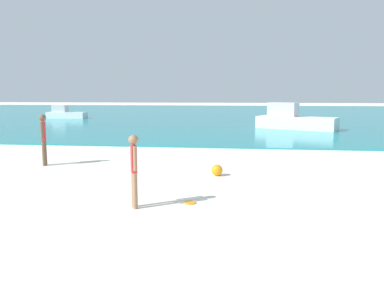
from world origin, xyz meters
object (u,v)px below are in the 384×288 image
(frisbee, at_px, (190,203))
(beach_ball, at_px, (217,170))
(boat_near, at_px, (293,120))
(person_distant, at_px, (44,137))
(boat_far, at_px, (65,114))
(person_standing, at_px, (134,167))

(frisbee, xyz_separation_m, beach_ball, (0.47, 2.78, 0.15))
(frisbee, bearing_deg, beach_ball, 80.36)
(frisbee, height_order, boat_near, boat_near)
(person_distant, height_order, boat_far, person_distant)
(person_distant, distance_m, beach_ball, 6.03)
(person_standing, xyz_separation_m, person_distant, (-4.31, 4.11, 0.10))
(frisbee, relative_size, beach_ball, 0.78)
(person_distant, bearing_deg, beach_ball, 66.40)
(person_distant, bearing_deg, boat_far, -170.58)
(boat_far, height_order, beach_ball, boat_far)
(person_standing, height_order, boat_near, boat_near)
(boat_near, distance_m, boat_far, 22.34)
(person_distant, bearing_deg, frisbee, 40.89)
(person_distant, bearing_deg, person_standing, 31.21)
(frisbee, distance_m, beach_ball, 2.83)
(person_standing, relative_size, beach_ball, 4.71)
(person_distant, relative_size, boat_far, 0.46)
(frisbee, distance_m, person_distant, 6.63)
(boat_near, bearing_deg, person_standing, -82.35)
(frisbee, xyz_separation_m, boat_near, (4.99, 17.33, 0.66))
(boat_far, bearing_deg, person_standing, -60.62)
(boat_near, bearing_deg, frisbee, -79.41)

